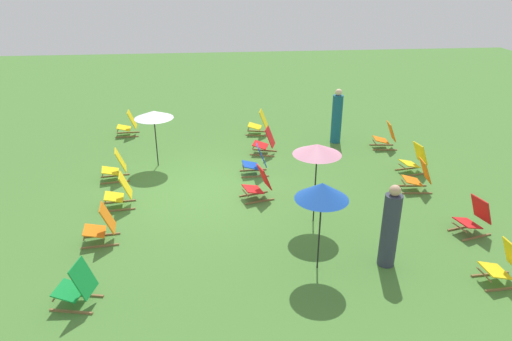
% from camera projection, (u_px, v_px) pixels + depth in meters
% --- Properties ---
extents(ground_plane, '(40.00, 40.00, 0.00)m').
position_uv_depth(ground_plane, '(210.00, 190.00, 12.07)').
color(ground_plane, '#477A33').
extents(deckchair_0, '(0.52, 0.78, 0.83)m').
position_uv_depth(deckchair_0, '(128.00, 125.00, 15.74)').
color(deckchair_0, olive).
rests_on(deckchair_0, ground).
extents(deckchair_1, '(0.55, 0.80, 0.83)m').
position_uv_depth(deckchair_1, '(386.00, 137.00, 14.65)').
color(deckchair_1, olive).
rests_on(deckchair_1, ground).
extents(deckchair_2, '(0.69, 0.87, 0.83)m').
position_uv_depth(deckchair_2, '(265.00, 142.00, 14.21)').
color(deckchair_2, olive).
rests_on(deckchair_2, ground).
extents(deckchair_3, '(0.65, 0.85, 0.83)m').
position_uv_depth(deckchair_3, '(474.00, 218.00, 10.03)').
color(deckchair_3, olive).
rests_on(deckchair_3, ground).
extents(deckchair_4, '(0.52, 0.79, 0.83)m').
position_uv_depth(deckchair_4, '(504.00, 265.00, 8.46)').
color(deckchair_4, olive).
rests_on(deckchair_4, ground).
extents(deckchair_5, '(0.63, 0.84, 0.83)m').
position_uv_depth(deckchair_5, '(77.00, 287.00, 7.91)').
color(deckchair_5, olive).
rests_on(deckchair_5, ground).
extents(deckchair_6, '(0.55, 0.80, 0.83)m').
position_uv_depth(deckchair_6, '(102.00, 226.00, 9.72)').
color(deckchair_6, olive).
rests_on(deckchair_6, ground).
extents(deckchair_7, '(0.64, 0.85, 0.83)m').
position_uv_depth(deckchair_7, '(259.00, 124.00, 15.85)').
color(deckchair_7, olive).
rests_on(deckchair_7, ground).
extents(deckchair_8, '(0.54, 0.80, 0.83)m').
position_uv_depth(deckchair_8, '(419.00, 177.00, 11.92)').
color(deckchair_8, olive).
rests_on(deckchair_8, ground).
extents(deckchair_9, '(0.50, 0.78, 0.83)m').
position_uv_depth(deckchair_9, '(256.00, 161.00, 12.85)').
color(deckchair_9, olive).
rests_on(deckchair_9, ground).
extents(deckchair_10, '(0.66, 0.86, 0.83)m').
position_uv_depth(deckchair_10, '(259.00, 185.00, 11.52)').
color(deckchair_10, olive).
rests_on(deckchair_10, ground).
extents(deckchair_11, '(0.55, 0.80, 0.83)m').
position_uv_depth(deckchair_11, '(120.00, 193.00, 11.12)').
color(deckchair_11, olive).
rests_on(deckchair_11, ground).
extents(deckchair_12, '(0.60, 0.83, 0.83)m').
position_uv_depth(deckchair_12, '(415.00, 160.00, 12.96)').
color(deckchair_12, olive).
rests_on(deckchair_12, ground).
extents(deckchair_13, '(0.59, 0.83, 0.83)m').
position_uv_depth(deckchair_13, '(116.00, 167.00, 12.52)').
color(deckchair_13, olive).
rests_on(deckchair_13, ground).
extents(umbrella_0, '(1.08, 1.08, 1.63)m').
position_uv_depth(umbrella_0, '(154.00, 115.00, 12.92)').
color(umbrella_0, black).
rests_on(umbrella_0, ground).
extents(umbrella_1, '(1.05, 1.05, 1.86)m').
position_uv_depth(umbrella_1, '(317.00, 150.00, 9.93)').
color(umbrella_1, black).
rests_on(umbrella_1, ground).
extents(umbrella_2, '(0.98, 0.98, 1.80)m').
position_uv_depth(umbrella_2, '(322.00, 191.00, 8.35)').
color(umbrella_2, black).
rests_on(umbrella_2, ground).
extents(person_0, '(0.33, 0.33, 1.76)m').
position_uv_depth(person_0, '(337.00, 118.00, 14.95)').
color(person_0, '#195972').
rests_on(person_0, ground).
extents(person_1, '(0.35, 0.35, 1.70)m').
position_uv_depth(person_1, '(390.00, 228.00, 8.81)').
color(person_1, '#333847').
rests_on(person_1, ground).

